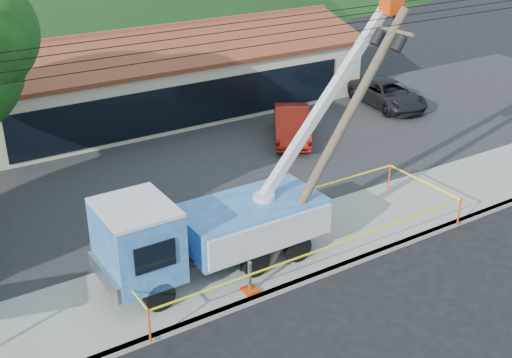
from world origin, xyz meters
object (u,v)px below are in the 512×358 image
object	(u,v)px
leaning_pole	(343,126)
car_dark	(386,108)
utility_truck	(209,226)
car_red	(291,141)

from	to	relation	value
leaning_pole	car_dark	size ratio (longest dim) A/B	1.53
utility_truck	car_red	bearing A→B (deg)	41.91
leaning_pole	utility_truck	bearing A→B (deg)	169.65
leaning_pole	car_dark	distance (m)	16.20
utility_truck	car_red	distance (m)	12.16
utility_truck	car_dark	world-z (taller)	utility_truck
leaning_pole	car_dark	xyz separation A→B (m)	(11.86, 10.11, -4.44)
car_red	car_dark	xyz separation A→B (m)	(7.43, 1.24, 0.00)
utility_truck	car_dark	distance (m)	18.91
utility_truck	leaning_pole	xyz separation A→B (m)	(4.53, -0.83, 2.72)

